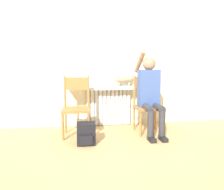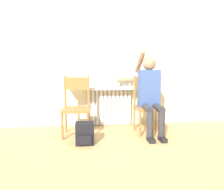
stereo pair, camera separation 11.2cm
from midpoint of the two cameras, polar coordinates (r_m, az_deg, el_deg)
ground_plane at (r=3.14m, az=2.74°, el=-13.24°), size 12.00×12.00×0.00m
wall_with_window at (r=4.17m, az=-0.11°, el=10.69°), size 7.00×0.06×2.70m
radiator at (r=4.15m, az=0.03°, el=-3.18°), size 0.84×0.08×0.70m
windowsill at (r=4.02m, az=0.17°, el=1.85°), size 1.49×0.26×0.05m
window_glass at (r=4.13m, az=-0.05°, el=9.77°), size 1.43×0.01×1.07m
chair_left at (r=3.57m, az=-8.41°, el=-2.81°), size 0.46×0.46×0.96m
chair_right at (r=3.74m, az=10.20°, el=-2.40°), size 0.45×0.45×0.96m
person at (r=3.61m, az=10.79°, el=0.97°), size 0.36×0.95×1.38m
cat at (r=4.10m, az=4.60°, el=4.21°), size 0.51×0.11×0.23m
backpack at (r=3.21m, az=-6.11°, el=-9.96°), size 0.26×0.25×0.31m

